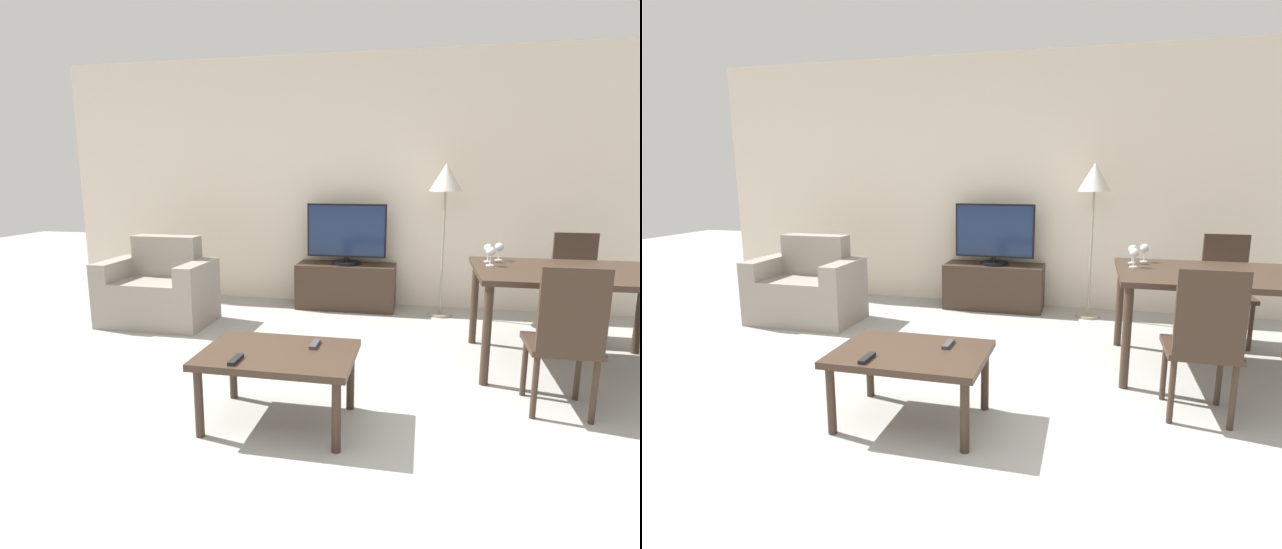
{
  "view_description": "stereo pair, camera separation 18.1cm",
  "coord_description": "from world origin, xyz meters",
  "views": [
    {
      "loc": [
        0.65,
        -2.15,
        1.43
      ],
      "look_at": [
        -0.15,
        1.67,
        0.65
      ],
      "focal_mm": 28.0,
      "sensor_mm": 36.0,
      "label": 1
    },
    {
      "loc": [
        0.83,
        -2.11,
        1.43
      ],
      "look_at": [
        -0.15,
        1.67,
        0.65
      ],
      "focal_mm": 28.0,
      "sensor_mm": 36.0,
      "label": 2
    }
  ],
  "objects": [
    {
      "name": "floor_lamp",
      "position": [
        0.84,
        3.0,
        1.33
      ],
      "size": [
        0.32,
        0.32,
        1.55
      ],
      "color": "gray",
      "rests_on": "ground_plane"
    },
    {
      "name": "dining_table",
      "position": [
        1.74,
        1.72,
        0.67
      ],
      "size": [
        1.4,
        1.02,
        0.75
      ],
      "color": "#38281E",
      "rests_on": "ground_plane"
    },
    {
      "name": "tv",
      "position": [
        -0.16,
        3.1,
        0.81
      ],
      "size": [
        0.85,
        0.3,
        0.65
      ],
      "color": "black",
      "rests_on": "tv_stand"
    },
    {
      "name": "remote_primary",
      "position": [
        -0.32,
        0.26,
        0.45
      ],
      "size": [
        0.04,
        0.15,
        0.02
      ],
      "color": "black",
      "rests_on": "coffee_table"
    },
    {
      "name": "coffee_table",
      "position": [
        -0.14,
        0.46,
        0.38
      ],
      "size": [
        0.88,
        0.62,
        0.44
      ],
      "color": "#38281E",
      "rests_on": "ground_plane"
    },
    {
      "name": "remote_secondary",
      "position": [
        0.04,
        0.59,
        0.45
      ],
      "size": [
        0.04,
        0.15,
        0.02
      ],
      "color": "#38383D",
      "rests_on": "coffee_table"
    },
    {
      "name": "dining_chair_far",
      "position": [
        1.98,
        2.54,
        0.5
      ],
      "size": [
        0.4,
        0.4,
        0.93
      ],
      "color": "#38281E",
      "rests_on": "ground_plane"
    },
    {
      "name": "dining_chair_near",
      "position": [
        1.49,
        0.89,
        0.5
      ],
      "size": [
        0.4,
        0.4,
        0.93
      ],
      "color": "#38281E",
      "rests_on": "ground_plane"
    },
    {
      "name": "wine_glass_left",
      "position": [
        1.16,
        1.96,
        0.85
      ],
      "size": [
        0.07,
        0.07,
        0.15
      ],
      "color": "silver",
      "rests_on": "dining_table"
    },
    {
      "name": "armchair",
      "position": [
        -1.87,
        2.18,
        0.31
      ],
      "size": [
        1.03,
        0.65,
        0.84
      ],
      "color": "gray",
      "rests_on": "ground_plane"
    },
    {
      "name": "wall_back",
      "position": [
        0.0,
        3.37,
        1.35
      ],
      "size": [
        7.01,
        0.06,
        2.7
      ],
      "color": "beige",
      "rests_on": "ground_plane"
    },
    {
      "name": "ground_plane",
      "position": [
        0.0,
        0.0,
        0.0
      ],
      "size": [
        18.0,
        18.0,
        0.0
      ],
      "primitive_type": "plane",
      "color": "#9E9E99"
    },
    {
      "name": "tv_stand",
      "position": [
        -0.16,
        3.1,
        0.24
      ],
      "size": [
        1.06,
        0.41,
        0.49
      ],
      "color": "#38281E",
      "rests_on": "ground_plane"
    },
    {
      "name": "wine_glass_right",
      "position": [
        1.15,
        1.78,
        0.85
      ],
      "size": [
        0.07,
        0.07,
        0.15
      ],
      "color": "silver",
      "rests_on": "dining_table"
    },
    {
      "name": "wine_glass_center",
      "position": [
        1.25,
        2.05,
        0.85
      ],
      "size": [
        0.07,
        0.07,
        0.15
      ],
      "color": "silver",
      "rests_on": "dining_table"
    }
  ]
}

